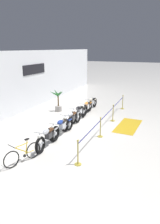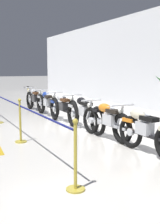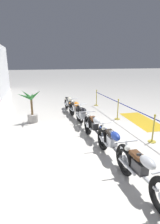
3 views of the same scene
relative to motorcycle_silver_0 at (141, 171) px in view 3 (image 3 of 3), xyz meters
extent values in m
plane|color=silver|center=(3.40, -0.54, -0.47)|extent=(120.00, 120.00, 0.00)
torus|color=black|center=(0.71, 0.01, -0.09)|extent=(0.77, 0.14, 0.76)
cylinder|color=silver|center=(0.71, 0.01, -0.09)|extent=(0.18, 0.08, 0.18)
cube|color=#2D2D30|center=(0.06, 0.00, 0.07)|extent=(0.36, 0.23, 0.26)
cylinder|color=#2D2D30|center=(0.02, 0.00, 0.27)|extent=(0.18, 0.11, 0.24)
cylinder|color=#2D2D30|center=(0.10, 0.00, 0.27)|extent=(0.18, 0.11, 0.24)
cylinder|color=silver|center=(0.36, 0.14, -0.07)|extent=(0.70, 0.08, 0.07)
cube|color=#ADAFB5|center=(0.01, 0.00, -0.07)|extent=(1.13, 0.08, 0.06)
ellipsoid|color=#B7BABF|center=(-0.17, 0.00, 0.33)|extent=(0.46, 0.23, 0.22)
cube|color=#4C2D19|center=(0.19, 0.00, 0.29)|extent=(0.40, 0.21, 0.09)
cube|color=#B7BABF|center=(0.66, 0.01, 0.18)|extent=(0.32, 0.17, 0.08)
torus|color=black|center=(0.60, 0.05, -0.11)|extent=(0.73, 0.15, 0.72)
torus|color=black|center=(2.28, -0.04, -0.11)|extent=(0.73, 0.15, 0.72)
cylinder|color=silver|center=(0.60, 0.05, -0.11)|extent=(0.18, 0.09, 0.17)
cylinder|color=silver|center=(2.28, -0.04, -0.11)|extent=(0.18, 0.09, 0.17)
cylinder|color=silver|center=(0.51, 0.06, 0.17)|extent=(0.31, 0.07, 0.59)
cube|color=silver|center=(1.49, 0.00, 0.05)|extent=(0.37, 0.24, 0.26)
cylinder|color=silver|center=(1.45, 0.01, 0.25)|extent=(0.18, 0.12, 0.24)
cylinder|color=silver|center=(1.53, 0.00, 0.25)|extent=(0.18, 0.12, 0.24)
cylinder|color=silver|center=(1.80, 0.13, -0.09)|extent=(0.70, 0.11, 0.07)
cube|color=#47474C|center=(1.44, 0.01, -0.09)|extent=(1.35, 0.13, 0.06)
ellipsoid|color=navy|center=(1.26, 0.02, 0.31)|extent=(0.47, 0.24, 0.22)
cube|color=black|center=(1.62, 0.00, 0.27)|extent=(0.41, 0.22, 0.09)
cube|color=navy|center=(2.23, -0.03, 0.15)|extent=(0.33, 0.18, 0.08)
cylinder|color=silver|center=(0.62, 0.05, 0.44)|extent=(0.07, 0.62, 0.04)
sphere|color=silver|center=(0.54, 0.05, 0.30)|extent=(0.14, 0.14, 0.14)
torus|color=black|center=(1.99, 0.09, -0.10)|extent=(0.75, 0.15, 0.74)
torus|color=black|center=(3.65, 0.03, -0.10)|extent=(0.75, 0.15, 0.74)
cylinder|color=silver|center=(1.99, 0.09, -0.10)|extent=(0.18, 0.09, 0.17)
cylinder|color=silver|center=(3.65, 0.03, -0.10)|extent=(0.18, 0.09, 0.17)
cylinder|color=silver|center=(1.90, 0.09, 0.18)|extent=(0.31, 0.07, 0.59)
cube|color=#2D2D30|center=(2.87, 0.06, 0.06)|extent=(0.37, 0.23, 0.26)
cylinder|color=#2D2D30|center=(2.82, 0.06, 0.26)|extent=(0.18, 0.12, 0.24)
cylinder|color=#2D2D30|center=(2.91, 0.06, 0.26)|extent=(0.18, 0.12, 0.24)
cylinder|color=silver|center=(3.17, 0.19, -0.08)|extent=(0.70, 0.10, 0.07)
cube|color=black|center=(2.82, 0.06, -0.08)|extent=(1.33, 0.11, 0.06)
ellipsoid|color=#B7BABF|center=(2.64, 0.07, 0.32)|extent=(0.47, 0.24, 0.22)
cube|color=#4C2D19|center=(3.00, 0.05, 0.28)|extent=(0.41, 0.21, 0.09)
cube|color=#B7BABF|center=(3.60, 0.03, 0.16)|extent=(0.33, 0.17, 0.08)
cylinder|color=silver|center=(2.01, 0.09, 0.45)|extent=(0.06, 0.62, 0.04)
sphere|color=silver|center=(1.93, 0.09, 0.31)|extent=(0.14, 0.14, 0.14)
torus|color=black|center=(3.30, 0.17, -0.08)|extent=(0.78, 0.14, 0.78)
torus|color=black|center=(4.99, 0.11, -0.08)|extent=(0.78, 0.14, 0.78)
cylinder|color=silver|center=(3.30, 0.17, -0.08)|extent=(0.19, 0.09, 0.19)
cylinder|color=silver|center=(4.99, 0.11, -0.08)|extent=(0.19, 0.09, 0.19)
cylinder|color=silver|center=(3.21, 0.18, 0.20)|extent=(0.31, 0.07, 0.59)
cube|color=silver|center=(4.19, 0.14, 0.08)|extent=(0.37, 0.23, 0.26)
cylinder|color=silver|center=(4.15, 0.14, 0.28)|extent=(0.18, 0.12, 0.24)
cylinder|color=silver|center=(4.24, 0.14, 0.28)|extent=(0.18, 0.12, 0.24)
cylinder|color=silver|center=(4.50, 0.27, -0.06)|extent=(0.70, 0.10, 0.07)
cube|color=#ADAFB5|center=(4.14, 0.14, -0.06)|extent=(1.35, 0.11, 0.06)
ellipsoid|color=black|center=(3.96, 0.15, 0.34)|extent=(0.47, 0.24, 0.22)
cube|color=black|center=(4.32, 0.13, 0.30)|extent=(0.41, 0.22, 0.09)
cube|color=black|center=(4.94, 0.11, 0.20)|extent=(0.33, 0.17, 0.08)
cylinder|color=silver|center=(3.32, 0.17, 0.47)|extent=(0.06, 0.62, 0.04)
sphere|color=silver|center=(3.24, 0.18, 0.33)|extent=(0.14, 0.14, 0.14)
torus|color=black|center=(4.69, 0.07, -0.11)|extent=(0.73, 0.15, 0.72)
torus|color=black|center=(6.31, 0.18, -0.11)|extent=(0.73, 0.15, 0.72)
cylinder|color=silver|center=(4.69, 0.07, -0.11)|extent=(0.18, 0.09, 0.17)
cylinder|color=silver|center=(6.31, 0.18, -0.11)|extent=(0.18, 0.09, 0.17)
cylinder|color=silver|center=(4.60, 0.06, 0.17)|extent=(0.31, 0.08, 0.59)
cube|color=silver|center=(5.55, 0.13, 0.05)|extent=(0.37, 0.24, 0.26)
cylinder|color=silver|center=(5.51, 0.12, 0.25)|extent=(0.19, 0.12, 0.24)
cylinder|color=silver|center=(5.59, 0.13, 0.25)|extent=(0.19, 0.12, 0.24)
cylinder|color=silver|center=(5.84, 0.29, -0.09)|extent=(0.70, 0.12, 0.07)
cube|color=#ADAFB5|center=(5.50, 0.12, -0.09)|extent=(1.30, 0.15, 0.06)
ellipsoid|color=orange|center=(5.32, 0.11, 0.31)|extent=(0.47, 0.25, 0.22)
cube|color=black|center=(5.68, 0.14, 0.27)|extent=(0.41, 0.23, 0.09)
cube|color=orange|center=(6.26, 0.18, 0.15)|extent=(0.33, 0.18, 0.08)
cylinder|color=silver|center=(4.71, 0.07, 0.44)|extent=(0.08, 0.62, 0.04)
sphere|color=silver|center=(4.63, 0.07, 0.30)|extent=(0.14, 0.14, 0.14)
torus|color=black|center=(5.95, 0.20, -0.11)|extent=(0.73, 0.13, 0.73)
torus|color=black|center=(7.44, 0.20, -0.11)|extent=(0.73, 0.13, 0.73)
cylinder|color=silver|center=(5.95, 0.20, -0.11)|extent=(0.17, 0.08, 0.17)
cylinder|color=silver|center=(7.44, 0.20, -0.11)|extent=(0.17, 0.08, 0.17)
cylinder|color=silver|center=(5.86, 0.20, 0.18)|extent=(0.30, 0.06, 0.59)
cube|color=silver|center=(6.75, 0.20, 0.05)|extent=(0.36, 0.22, 0.26)
cylinder|color=silver|center=(6.71, 0.20, 0.25)|extent=(0.18, 0.11, 0.24)
cylinder|color=silver|center=(6.79, 0.20, 0.25)|extent=(0.18, 0.11, 0.24)
cylinder|color=silver|center=(7.05, 0.34, -0.09)|extent=(0.70, 0.07, 0.07)
cube|color=black|center=(6.70, 0.20, -0.09)|extent=(1.20, 0.06, 0.06)
ellipsoid|color=beige|center=(6.52, 0.20, 0.31)|extent=(0.46, 0.22, 0.22)
cube|color=black|center=(6.88, 0.20, 0.27)|extent=(0.40, 0.20, 0.09)
cube|color=beige|center=(7.39, 0.20, 0.15)|extent=(0.32, 0.16, 0.08)
cylinder|color=silver|center=(5.97, 0.20, 0.44)|extent=(0.04, 0.62, 0.04)
sphere|color=silver|center=(5.89, 0.20, 0.30)|extent=(0.14, 0.14, 0.14)
cylinder|color=gray|center=(5.42, 2.27, -0.28)|extent=(0.48, 0.48, 0.38)
cylinder|color=brown|center=(5.42, 2.27, 0.31)|extent=(0.10, 0.10, 0.80)
cone|color=#286B2D|center=(5.63, 2.23, 0.77)|extent=(0.55, 0.26, 0.31)
cone|color=#286B2D|center=(5.50, 2.45, 0.87)|extent=(0.33, 0.53, 0.54)
cone|color=#286B2D|center=(5.33, 2.54, 0.82)|extent=(0.31, 0.67, 0.46)
cone|color=#286B2D|center=(5.19, 2.23, 0.82)|extent=(0.61, 0.26, 0.40)
cone|color=#286B2D|center=(5.28, 2.07, 0.88)|extent=(0.45, 0.58, 0.58)
cone|color=#286B2D|center=(5.48, 2.11, 0.82)|extent=(0.29, 0.46, 0.44)
cylinder|color=navy|center=(3.38, -1.87, 0.41)|extent=(2.60, 0.04, 0.04)
cylinder|color=navy|center=(6.24, -1.87, 0.41)|extent=(2.90, 0.04, 0.04)
cylinder|color=gold|center=(2.02, -1.87, -0.46)|extent=(0.28, 0.28, 0.03)
cylinder|color=gold|center=(2.02, -1.87, 0.03)|extent=(0.05, 0.05, 0.95)
sphere|color=gold|center=(2.02, -1.87, 0.54)|extent=(0.08, 0.08, 0.08)
cylinder|color=gold|center=(4.73, -1.87, -0.46)|extent=(0.28, 0.28, 0.03)
cylinder|color=gold|center=(4.73, -1.87, 0.03)|extent=(0.05, 0.05, 0.95)
sphere|color=gold|center=(4.73, -1.87, 0.54)|extent=(0.08, 0.08, 0.08)
cylinder|color=gold|center=(7.75, -1.87, -0.46)|extent=(0.28, 0.28, 0.03)
cylinder|color=gold|center=(7.75, -1.87, 0.03)|extent=(0.05, 0.05, 0.95)
sphere|color=gold|center=(7.75, -1.87, 0.54)|extent=(0.08, 0.08, 0.08)
cube|color=#B78E19|center=(4.17, -2.93, -0.47)|extent=(2.85, 1.33, 0.01)
camera|label=1|loc=(-8.00, -4.77, 3.92)|focal=35.00mm
camera|label=2|loc=(11.22, -3.54, 1.27)|focal=45.00mm
camera|label=3|loc=(-2.88, 2.21, 2.34)|focal=28.00mm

